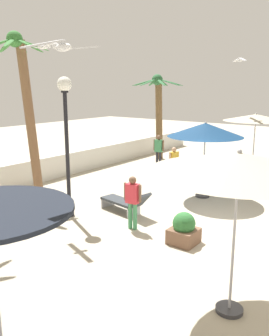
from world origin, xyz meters
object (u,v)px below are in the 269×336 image
Objects in this scene: patio_umbrella_1 at (205,130)px; guest_0 at (133,198)px; patio_umbrella_2 at (256,118)px; planter at (184,229)px; palm_tree_0 at (26,99)px; seagull_0 at (240,60)px; lounge_chair_2 at (125,202)px; palm_tree_2 at (158,106)px; guest_3 at (159,148)px; lamp_post_1 at (66,124)px; patio_umbrella_0 at (239,164)px; seagull_2 at (62,47)px; seagull_1 at (44,47)px; guest_1 at (174,161)px.

patio_umbrella_1 is 4.32m from guest_0.
planter is at bearing -173.11° from patio_umbrella_2.
palm_tree_0 is 8.97m from seagull_0.
seagull_0 is (6.72, -0.95, 4.73)m from lounge_chair_2.
palm_tree_2 reaches higher than guest_3.
palm_tree_0 is 2.99× the size of lounge_chair_2.
lamp_post_1 is 2.58× the size of guest_3.
guest_3 is 5.51m from seagull_0.
palm_tree_0 is at bearing 87.82° from planter.
palm_tree_0 is 5.63m from guest_0.
seagull_0 is (9.68, 3.82, 2.33)m from patio_umbrella_0.
patio_umbrella_1 is 2.04× the size of seagull_2.
guest_0 is at bearing -81.35° from lamp_post_1.
patio_umbrella_0 is at bearing -100.92° from seagull_1.
lounge_chair_2 is at bearing 29.43° from seagull_2.
seagull_1 is at bearing 53.12° from seagull_2.
seagull_0 reaches higher than planter.
seagull_2 is (-9.26, -3.55, 3.68)m from guest_1.
seagull_1 is (-1.13, -2.48, 1.52)m from palm_tree_0.
patio_umbrella_0 is 7.04m from patio_umbrella_1.
palm_tree_2 is at bearing 75.20° from seagull_0.
patio_umbrella_0 is at bearing -121.89° from lounge_chair_2.
seagull_0 is (7.97, -2.21, 2.18)m from lamp_post_1.
guest_0 reaches higher than guest_1.
patio_umbrella_1 is 3.29× the size of planter.
seagull_1 is at bearing 164.00° from seagull_0.
guest_1 is 0.91× the size of guest_3.
patio_umbrella_1 is 1.67× the size of guest_3.
patio_umbrella_2 is at bearing -99.10° from palm_tree_2.
lounge_chair_2 is 7.10m from seagull_2.
patio_umbrella_0 is 0.66× the size of palm_tree_2.
patio_umbrella_1 is at bearing 30.24° from patio_umbrella_0.
seagull_0 reaches higher than guest_1.
seagull_2 reaches higher than guest_3.
patio_umbrella_1 is 0.65× the size of lamp_post_1.
guest_3 is at bearing 26.39° from seagull_2.
palm_tree_0 is 4.90× the size of seagull_1.
seagull_2 reaches higher than lamp_post_1.
lounge_chair_2 is 1.45m from guest_0.
seagull_2 is 5.88m from planter.
seagull_0 reaches higher than palm_tree_2.
palm_tree_0 is at bearing 86.76° from guest_0.
guest_1 is at bearing 139.52° from patio_umbrella_2.
patio_umbrella_0 is 0.71× the size of lamp_post_1.
seagull_1 is at bearing 172.94° from guest_1.
patio_umbrella_1 is 6.49m from palm_tree_0.
lounge_chair_2 is 2.30× the size of planter.
seagull_1 reaches higher than guest_0.
patio_umbrella_0 is 3.61× the size of planter.
patio_umbrella_0 is at bearing -105.83° from lamp_post_1.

